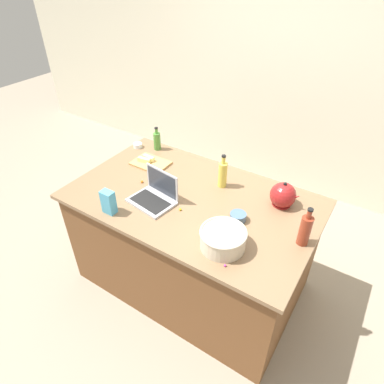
{
  "coord_description": "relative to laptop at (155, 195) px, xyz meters",
  "views": [
    {
      "loc": [
        1.04,
        -1.61,
        2.36
      ],
      "look_at": [
        0.0,
        0.0,
        0.95
      ],
      "focal_mm": 31.24,
      "sensor_mm": 36.0,
      "label": 1
    }
  ],
  "objects": [
    {
      "name": "mixing_bowl_large",
      "position": [
        0.62,
        -0.14,
        0.02
      ],
      "size": [
        0.28,
        0.28,
        0.12
      ],
      "color": "beige",
      "rests_on": "island_counter"
    },
    {
      "name": "candy_1",
      "position": [
        0.06,
        -0.1,
        -0.04
      ],
      "size": [
        0.02,
        0.02,
        0.02
      ],
      "primitive_type": "sphere",
      "color": "orange",
      "rests_on": "island_counter"
    },
    {
      "name": "bottle_olive",
      "position": [
        -0.45,
        0.6,
        0.04
      ],
      "size": [
        0.06,
        0.06,
        0.21
      ],
      "color": "#4C8C38",
      "rests_on": "island_counter"
    },
    {
      "name": "butter_stick_right",
      "position": [
        -0.37,
        0.39,
        -0.01
      ],
      "size": [
        0.11,
        0.04,
        0.04
      ],
      "primitive_type": "cube",
      "rotation": [
        0.0,
        0.0,
        -0.07
      ],
      "color": "#F4E58C",
      "rests_on": "cutting_board"
    },
    {
      "name": "candy_0",
      "position": [
        0.21,
        0.0,
        -0.04
      ],
      "size": [
        0.02,
        0.02,
        0.02
      ],
      "primitive_type": "sphere",
      "color": "yellow",
      "rests_on": "island_counter"
    },
    {
      "name": "ramekin_medium",
      "position": [
        -0.61,
        0.53,
        -0.03
      ],
      "size": [
        0.08,
        0.08,
        0.04
      ],
      "primitive_type": "cylinder",
      "color": "white",
      "rests_on": "island_counter"
    },
    {
      "name": "candy_2",
      "position": [
        0.14,
        -0.0,
        -0.04
      ],
      "size": [
        0.02,
        0.02,
        0.02
      ],
      "primitive_type": "sphere",
      "color": "#CC3399",
      "rests_on": "island_counter"
    },
    {
      "name": "wall_back",
      "position": [
        0.2,
        2.08,
        0.35
      ],
      "size": [
        8.0,
        0.1,
        2.6
      ],
      "primitive_type": "cube",
      "color": "beige",
      "rests_on": "ground"
    },
    {
      "name": "bottle_soy",
      "position": [
        1.01,
        0.15,
        0.06
      ],
      "size": [
        0.07,
        0.07,
        0.27
      ],
      "color": "maroon",
      "rests_on": "island_counter"
    },
    {
      "name": "candy_6",
      "position": [
        0.71,
        -0.27,
        -0.04
      ],
      "size": [
        0.01,
        0.01,
        0.01
      ],
      "primitive_type": "sphere",
      "color": "#CC3399",
      "rests_on": "island_counter"
    },
    {
      "name": "kettle",
      "position": [
        0.77,
        0.44,
        0.03
      ],
      "size": [
        0.21,
        0.18,
        0.2
      ],
      "color": "maroon",
      "rests_on": "island_counter"
    },
    {
      "name": "butter_stick_left",
      "position": [
        -0.38,
        0.35,
        -0.01
      ],
      "size": [
        0.11,
        0.05,
        0.04
      ],
      "primitive_type": "cube",
      "rotation": [
        0.0,
        0.0,
        0.14
      ],
      "color": "#F4E58C",
      "rests_on": "cutting_board"
    },
    {
      "name": "candy_5",
      "position": [
        -0.45,
        0.58,
        -0.04
      ],
      "size": [
        0.01,
        0.01,
        0.01
      ],
      "primitive_type": "sphere",
      "color": "#CC3399",
      "rests_on": "island_counter"
    },
    {
      "name": "ground_plane",
      "position": [
        0.2,
        0.17,
        -0.95
      ],
      "size": [
        12.0,
        12.0,
        0.0
      ],
      "primitive_type": "plane",
      "color": "gray"
    },
    {
      "name": "candy_4",
      "position": [
        0.51,
        0.01,
        -0.04
      ],
      "size": [
        0.02,
        0.02,
        0.02
      ],
      "primitive_type": "sphere",
      "color": "blue",
      "rests_on": "island_counter"
    },
    {
      "name": "bottle_oil",
      "position": [
        0.31,
        0.42,
        0.06
      ],
      "size": [
        0.07,
        0.07,
        0.26
      ],
      "color": "#DBC64C",
      "rests_on": "island_counter"
    },
    {
      "name": "laptop",
      "position": [
        0.0,
        0.0,
        0.0
      ],
      "size": [
        0.34,
        0.27,
        0.22
      ],
      "color": "#B7B7BC",
      "rests_on": "island_counter"
    },
    {
      "name": "candy_3",
      "position": [
        -0.22,
        0.12,
        -0.04
      ],
      "size": [
        0.02,
        0.02,
        0.02
      ],
      "primitive_type": "sphere",
      "color": "orange",
      "rests_on": "island_counter"
    },
    {
      "name": "island_counter",
      "position": [
        0.2,
        0.17,
        -0.5
      ],
      "size": [
        1.78,
        1.08,
        0.9
      ],
      "color": "brown",
      "rests_on": "ground"
    },
    {
      "name": "candy_bag",
      "position": [
        -0.18,
        -0.27,
        0.04
      ],
      "size": [
        0.09,
        0.06,
        0.17
      ],
      "primitive_type": "cube",
      "color": "#4CA5CC",
      "rests_on": "island_counter"
    },
    {
      "name": "ramekin_small",
      "position": [
        0.59,
        0.13,
        -0.02
      ],
      "size": [
        0.11,
        0.11,
        0.05
      ],
      "primitive_type": "cylinder",
      "color": "slate",
      "rests_on": "island_counter"
    },
    {
      "name": "cutting_board",
      "position": [
        -0.33,
        0.37,
        -0.04
      ],
      "size": [
        0.29,
        0.22,
        0.02
      ],
      "primitive_type": "cube",
      "color": "tan",
      "rests_on": "island_counter"
    }
  ]
}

